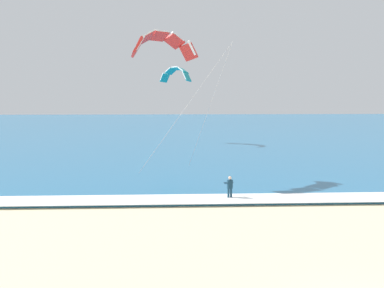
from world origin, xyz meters
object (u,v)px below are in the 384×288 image
surfboard (230,200)px  kite_primary (162,43)px  kite_distant (176,73)px  kitesurfer (230,187)px

surfboard → kite_primary: (-4.63, 5.84, 11.12)m
surfboard → kite_distant: (-3.39, 31.52, 10.13)m
kite_distant → surfboard: bearing=-83.9°
surfboard → kite_primary: size_ratio=0.13×
surfboard → kitesurfer: bearing=109.6°
surfboard → kite_primary: bearing=128.4°
surfboard → kite_primary: kite_primary is taller
surfboard → kite_distant: kite_distant is taller
kite_distant → kitesurfer: bearing=-83.9°
surfboard → kite_distant: bearing=96.1°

